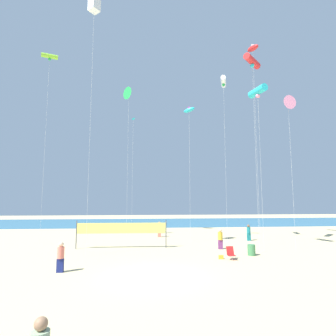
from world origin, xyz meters
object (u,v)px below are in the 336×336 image
object	(u,v)px
kite_lime_tube	(50,57)
kite_red_tube	(252,62)
beachgoer_mustard_shirt	(220,238)
beachgoer_plum_shirt	(159,229)
trash_barrel	(251,250)
kite_white_tube	(223,82)
kite_white_box	(94,5)
kite_green_delta	(129,94)
kite_cyan_inflatable	(189,110)
beach_handbag	(221,257)
folding_beach_chair	(231,253)
kite_pink_delta	(288,103)
beachgoer_coral_shirt	(61,256)
volleyball_net	(122,229)
kite_cyan_tube	(258,92)
kite_red_inflatable	(253,49)
kite_cyan_diamond	(133,125)
beachgoer_teal_shirt	(249,232)

from	to	relation	value
kite_lime_tube	kite_red_tube	bearing A→B (deg)	-9.80
beachgoer_mustard_shirt	beachgoer_plum_shirt	bearing A→B (deg)	-72.85
trash_barrel	kite_white_tube	bearing A→B (deg)	89.82
trash_barrel	kite_white_box	bearing A→B (deg)	176.06
kite_red_tube	kite_white_tube	xyz separation A→B (m)	(-2.04, 2.73, -0.90)
kite_green_delta	kite_cyan_inflatable	world-z (taller)	kite_green_delta
beach_handbag	kite_white_tube	world-z (taller)	kite_white_tube
beachgoer_plum_shirt	folding_beach_chair	bearing A→B (deg)	154.79
beach_handbag	kite_pink_delta	xyz separation A→B (m)	(7.24, 2.83, 12.65)
trash_barrel	kite_lime_tube	xyz separation A→B (m)	(-18.01, 6.79, 18.40)
beachgoer_coral_shirt	kite_green_delta	distance (m)	23.64
volleyball_net	trash_barrel	bearing A→B (deg)	-21.09
kite_pink_delta	kite_red_tube	bearing A→B (deg)	149.17
kite_pink_delta	beachgoer_plum_shirt	bearing A→B (deg)	140.87
kite_cyan_tube	kite_cyan_inflatable	bearing A→B (deg)	128.09
trash_barrel	kite_green_delta	world-z (taller)	kite_green_delta
beach_handbag	kite_red_inflatable	bearing A→B (deg)	51.38
beachgoer_plum_shirt	kite_cyan_diamond	world-z (taller)	kite_cyan_diamond
kite_red_tube	kite_cyan_inflatable	size ratio (longest dim) A/B	1.25
folding_beach_chair	kite_green_delta	xyz separation A→B (m)	(-8.23, 14.11, 17.14)
volleyball_net	kite_pink_delta	size ratio (longest dim) A/B	0.58
kite_cyan_inflatable	kite_cyan_tube	bearing A→B (deg)	-51.91
folding_beach_chair	kite_red_tube	distance (m)	18.00
kite_red_tube	kite_pink_delta	bearing A→B (deg)	-30.83
kite_red_tube	kite_white_tube	world-z (taller)	kite_red_tube
kite_cyan_diamond	kite_red_tube	size ratio (longest dim) A/B	0.85
kite_red_inflatable	kite_green_delta	distance (m)	15.57
kite_green_delta	beachgoer_mustard_shirt	bearing A→B (deg)	-49.42
kite_cyan_inflatable	beachgoer_teal_shirt	bearing A→B (deg)	-4.30
kite_cyan_tube	kite_cyan_inflatable	world-z (taller)	kite_cyan_inflatable
kite_cyan_tube	kite_pink_delta	size ratio (longest dim) A/B	1.04
beachgoer_mustard_shirt	kite_pink_delta	bearing A→B (deg)	157.34
beachgoer_mustard_shirt	kite_white_tube	size ratio (longest dim) A/B	0.10
beachgoer_coral_shirt	kite_cyan_tube	xyz separation A→B (m)	(14.59, 5.00, 12.62)
kite_green_delta	kite_cyan_inflatable	size ratio (longest dim) A/B	1.29
beachgoer_coral_shirt	kite_cyan_tube	size ratio (longest dim) A/B	0.12
kite_red_inflatable	beachgoer_mustard_shirt	bearing A→B (deg)	-141.57
trash_barrel	volleyball_net	bearing A→B (deg)	158.91
kite_white_box	kite_red_tube	xyz separation A→B (m)	(14.54, 2.47, -3.02)
kite_pink_delta	kite_white_tube	distance (m)	7.25
kite_white_box	kite_cyan_inflatable	size ratio (longest dim) A/B	1.48
beachgoer_plum_shirt	kite_lime_tube	bearing A→B (deg)	63.57
kite_cyan_diamond	kite_pink_delta	world-z (taller)	kite_cyan_diamond
kite_pink_delta	kite_cyan_inflatable	xyz separation A→B (m)	(-7.96, 5.86, 1.07)
beachgoer_teal_shirt	kite_cyan_inflatable	bearing A→B (deg)	-159.37
beachgoer_teal_shirt	kite_red_inflatable	bearing A→B (deg)	17.65
volleyball_net	kite_red_tube	world-z (taller)	kite_red_tube
trash_barrel	kite_pink_delta	world-z (taller)	kite_pink_delta
beachgoer_mustard_shirt	kite_pink_delta	distance (m)	13.42
beachgoer_coral_shirt	kite_white_tube	size ratio (longest dim) A/B	0.10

